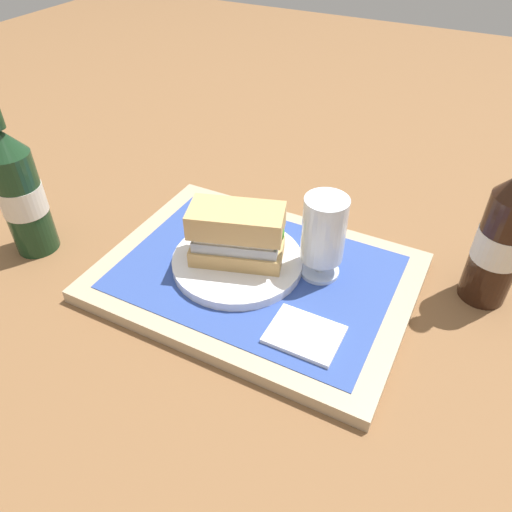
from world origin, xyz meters
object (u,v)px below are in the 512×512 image
at_px(plate, 236,263).
at_px(sandwich, 237,236).
at_px(beer_glass, 323,235).
at_px(second_bottle, 20,191).
at_px(beer_bottle, 504,237).

relative_size(plate, sandwich, 1.32).
bearing_deg(beer_glass, second_bottle, -163.80).
distance_m(plate, sandwich, 0.05).
bearing_deg(sandwich, beer_bottle, 3.52).
bearing_deg(plate, second_bottle, -165.81).
distance_m(plate, beer_glass, 0.14).
bearing_deg(beer_bottle, second_bottle, -162.01).
xyz_separation_m(plate, second_bottle, (-0.32, -0.08, 0.08)).
distance_m(sandwich, beer_glass, 0.12).
height_order(plate, beer_glass, beer_glass).
xyz_separation_m(sandwich, second_bottle, (-0.32, -0.08, 0.03)).
bearing_deg(plate, beer_glass, 21.65).
bearing_deg(second_bottle, beer_glass, 16.20).
xyz_separation_m(sandwich, beer_bottle, (0.32, 0.13, 0.03)).
relative_size(sandwich, beer_glass, 1.15).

